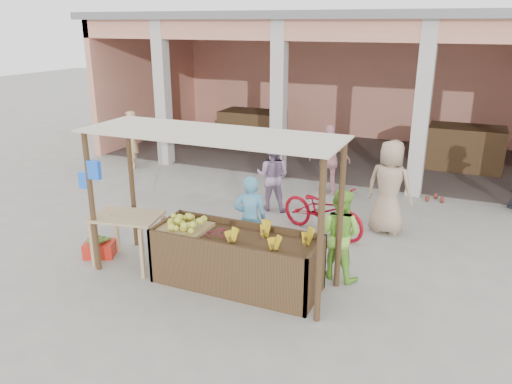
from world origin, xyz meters
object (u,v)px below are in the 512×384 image
at_px(fruit_stall, 236,262).
at_px(red_crate, 100,249).
at_px(motorcycle, 323,209).
at_px(vendor_blue, 250,216).
at_px(side_table, 127,223).
at_px(vendor_green, 339,232).

xyz_separation_m(fruit_stall, red_crate, (-2.66, -0.05, -0.27)).
distance_m(fruit_stall, motorcycle, 2.59).
xyz_separation_m(vendor_blue, motorcycle, (0.81, 1.64, -0.31)).
distance_m(fruit_stall, side_table, 2.01).
relative_size(vendor_green, motorcycle, 0.82).
xyz_separation_m(side_table, vendor_blue, (1.82, 0.95, 0.07)).
relative_size(red_crate, vendor_blue, 0.31).
distance_m(side_table, motorcycle, 3.70).
bearing_deg(red_crate, fruit_stall, -23.35).
bearing_deg(vendor_blue, side_table, 3.26).
distance_m(side_table, vendor_green, 3.50).
bearing_deg(red_crate, side_table, -27.63).
relative_size(red_crate, motorcycle, 0.26).
relative_size(fruit_stall, side_table, 2.12).
bearing_deg(vendor_blue, fruit_stall, 75.95).
relative_size(red_crate, vendor_green, 0.32).
xyz_separation_m(fruit_stall, vendor_blue, (-0.16, 0.87, 0.42)).
bearing_deg(vendor_green, motorcycle, -54.16).
bearing_deg(fruit_stall, vendor_blue, 100.30).
height_order(vendor_blue, vendor_green, vendor_blue).
distance_m(fruit_stall, red_crate, 2.68).
relative_size(fruit_stall, motorcycle, 1.34).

